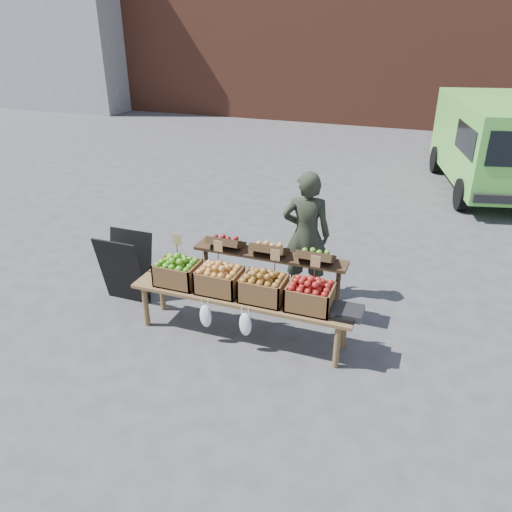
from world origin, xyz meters
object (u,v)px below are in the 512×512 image
at_px(chalkboard_sign, 126,268).
at_px(crate_green_apples, 310,297).
at_px(delivery_van, 494,147).
at_px(back_table, 269,273).
at_px(weighing_scale, 347,312).
at_px(display_bench, 242,315).
at_px(crate_russet_pears, 219,280).
at_px(vendor, 306,235).
at_px(crate_golden_apples, 178,273).
at_px(crate_red_apples, 263,288).

xyz_separation_m(chalkboard_sign, crate_green_apples, (2.60, -0.27, 0.23)).
distance_m(delivery_van, crate_green_apples, 7.46).
relative_size(back_table, crate_green_apples, 4.20).
bearing_deg(weighing_scale, display_bench, 180.00).
relative_size(back_table, crate_russet_pears, 4.20).
distance_m(delivery_van, display_bench, 7.77).
height_order(vendor, display_bench, vendor).
xyz_separation_m(vendor, weighing_scale, (0.82, -1.26, -0.27)).
xyz_separation_m(back_table, crate_green_apples, (0.72, -0.72, 0.19)).
relative_size(crate_golden_apples, weighing_scale, 1.47).
height_order(display_bench, crate_golden_apples, crate_golden_apples).
xyz_separation_m(back_table, display_bench, (-0.10, -0.72, -0.24)).
distance_m(vendor, crate_green_apples, 1.33).
xyz_separation_m(vendor, crate_red_apples, (-0.16, -1.26, -0.17)).
relative_size(delivery_van, weighing_scale, 12.76).
xyz_separation_m(crate_red_apples, crate_green_apples, (0.55, 0.00, 0.00)).
xyz_separation_m(display_bench, crate_russet_pears, (-0.28, 0.00, 0.42)).
distance_m(vendor, crate_red_apples, 1.28).
relative_size(crate_red_apples, weighing_scale, 1.47).
height_order(vendor, weighing_scale, vendor).
xyz_separation_m(display_bench, weighing_scale, (1.25, 0.00, 0.33)).
height_order(back_table, display_bench, back_table).
relative_size(crate_green_apples, weighing_scale, 1.47).
height_order(crate_red_apples, crate_green_apples, same).
bearing_deg(back_table, chalkboard_sign, -166.43).
relative_size(chalkboard_sign, crate_russet_pears, 1.94).
xyz_separation_m(display_bench, crate_golden_apples, (-0.82, 0.00, 0.42)).
bearing_deg(back_table, delivery_van, 65.41).
xyz_separation_m(display_bench, crate_green_apples, (0.82, 0.00, 0.42)).
distance_m(display_bench, crate_russet_pears, 0.51).
bearing_deg(crate_russet_pears, delivery_van, 65.11).
xyz_separation_m(delivery_van, crate_golden_apples, (-3.85, -7.12, -0.26)).
height_order(crate_green_apples, weighing_scale, crate_green_apples).
bearing_deg(display_bench, chalkboard_sign, 171.41).
bearing_deg(back_table, crate_green_apples, -44.81).
relative_size(crate_russet_pears, crate_green_apples, 1.00).
distance_m(delivery_van, crate_golden_apples, 8.10).
height_order(chalkboard_sign, crate_green_apples, chalkboard_sign).
xyz_separation_m(crate_russet_pears, crate_red_apples, (0.55, 0.00, 0.00)).
relative_size(crate_russet_pears, weighing_scale, 1.47).
height_order(vendor, chalkboard_sign, vendor).
bearing_deg(delivery_van, crate_green_apples, -119.74).
height_order(delivery_van, crate_golden_apples, delivery_van).
height_order(crate_russet_pears, crate_green_apples, same).
height_order(delivery_van, display_bench, delivery_van).
bearing_deg(back_table, crate_golden_apples, -142.11).
relative_size(delivery_van, crate_russet_pears, 8.68).
height_order(crate_russet_pears, crate_red_apples, same).
xyz_separation_m(vendor, crate_green_apples, (0.39, -1.26, -0.17)).
xyz_separation_m(chalkboard_sign, display_bench, (1.77, -0.27, -0.20)).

